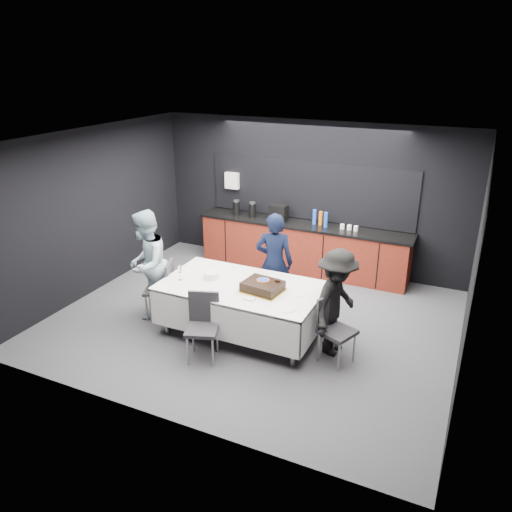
{
  "coord_description": "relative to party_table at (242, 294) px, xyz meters",
  "views": [
    {
      "loc": [
        2.93,
        -6.23,
        3.86
      ],
      "look_at": [
        0.0,
        0.1,
        1.05
      ],
      "focal_mm": 35.0,
      "sensor_mm": 36.0,
      "label": 1
    }
  ],
  "objects": [
    {
      "name": "cake_assembly",
      "position": [
        0.35,
        -0.04,
        0.21
      ],
      "size": [
        0.61,
        0.52,
        0.17
      ],
      "color": "gold",
      "rests_on": "party_table"
    },
    {
      "name": "chair_left",
      "position": [
        -1.33,
        -0.06,
        -0.11
      ],
      "size": [
        0.54,
        0.54,
        0.92
      ],
      "color": "#29292D",
      "rests_on": "ground"
    },
    {
      "name": "loose_plate_near",
      "position": [
        -0.4,
        -0.41,
        0.14
      ],
      "size": [
        0.18,
        0.18,
        0.01
      ],
      "primitive_type": "cylinder",
      "color": "white",
      "rests_on": "party_table"
    },
    {
      "name": "loose_plate_far",
      "position": [
        -0.06,
        0.45,
        0.14
      ],
      "size": [
        0.22,
        0.22,
        0.01
      ],
      "primitive_type": "cylinder",
      "color": "white",
      "rests_on": "party_table"
    },
    {
      "name": "kitchenette",
      "position": [
        -0.02,
        2.62,
        -0.1
      ],
      "size": [
        4.1,
        0.64,
        2.05
      ],
      "color": "#5C180E",
      "rests_on": "ground"
    },
    {
      "name": "chair_near",
      "position": [
        -0.2,
        -0.78,
        -0.11
      ],
      "size": [
        0.54,
        0.54,
        0.92
      ],
      "color": "#29292D",
      "rests_on": "ground"
    },
    {
      "name": "person_center",
      "position": [
        0.14,
        0.88,
        0.18
      ],
      "size": [
        0.68,
        0.54,
        1.64
      ],
      "primitive_type": "imported",
      "rotation": [
        0.0,
        0.0,
        3.43
      ],
      "color": "black",
      "rests_on": "ground"
    },
    {
      "name": "chair_right",
      "position": [
        1.42,
        -0.12,
        -0.11
      ],
      "size": [
        0.54,
        0.54,
        0.92
      ],
      "color": "#29292D",
      "rests_on": "ground"
    },
    {
      "name": "loose_plate_right_a",
      "position": [
        0.86,
        0.06,
        0.14
      ],
      "size": [
        0.19,
        0.19,
        0.01
      ],
      "primitive_type": "cylinder",
      "color": "white",
      "rests_on": "party_table"
    },
    {
      "name": "champagne_flute",
      "position": [
        -0.9,
        -0.22,
        0.3
      ],
      "size": [
        0.06,
        0.06,
        0.22
      ],
      "color": "white",
      "rests_on": "party_table"
    },
    {
      "name": "room_shell",
      "position": [
        0.0,
        0.4,
        1.22
      ],
      "size": [
        6.04,
        5.04,
        2.82
      ],
      "color": "white",
      "rests_on": "ground"
    },
    {
      "name": "loose_plate_right_b",
      "position": [
        0.87,
        -0.41,
        0.14
      ],
      "size": [
        0.22,
        0.22,
        0.01
      ],
      "primitive_type": "cylinder",
      "color": "white",
      "rests_on": "party_table"
    },
    {
      "name": "person_left",
      "position": [
        -1.6,
        -0.09,
        0.22
      ],
      "size": [
        0.86,
        0.98,
        1.71
      ],
      "primitive_type": "imported",
      "rotation": [
        0.0,
        0.0,
        -1.28
      ],
      "color": "#9DB8C6",
      "rests_on": "ground"
    },
    {
      "name": "ground",
      "position": [
        0.0,
        0.4,
        -0.64
      ],
      "size": [
        6.0,
        6.0,
        0.0
      ],
      "primitive_type": "plane",
      "color": "#48494E",
      "rests_on": "ground"
    },
    {
      "name": "person_right",
      "position": [
        1.39,
        0.07,
        0.12
      ],
      "size": [
        0.7,
        1.05,
        1.52
      ],
      "primitive_type": "imported",
      "rotation": [
        0.0,
        0.0,
        1.43
      ],
      "color": "black",
      "rests_on": "ground"
    },
    {
      "name": "fork_pile",
      "position": [
        0.3,
        -0.37,
        0.15
      ],
      "size": [
        0.16,
        0.11,
        0.02
      ],
      "primitive_type": "cube",
      "rotation": [
        0.0,
        0.0,
        -0.08
      ],
      "color": "white",
      "rests_on": "party_table"
    },
    {
      "name": "plate_stack",
      "position": [
        -0.52,
        0.03,
        0.19
      ],
      "size": [
        0.24,
        0.24,
        0.1
      ],
      "primitive_type": "cylinder",
      "color": "white",
      "rests_on": "party_table"
    },
    {
      "name": "party_table",
      "position": [
        0.0,
        0.0,
        0.0
      ],
      "size": [
        2.32,
        1.32,
        0.78
      ],
      "color": "#99999E",
      "rests_on": "ground"
    }
  ]
}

